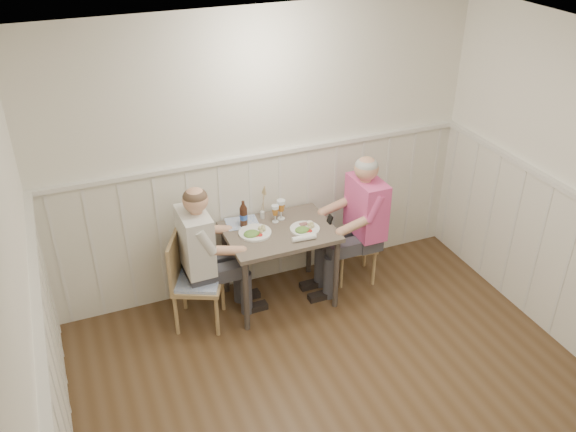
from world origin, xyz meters
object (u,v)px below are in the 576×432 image
(chair_right, at_px, (360,240))
(grass_vase, at_px, (262,203))
(diner_cream, at_px, (202,265))
(dining_table, at_px, (280,239))
(man_in_pink, at_px, (361,232))
(beer_bottle, at_px, (244,215))
(chair_left, at_px, (192,278))

(chair_right, xyz_separation_m, grass_vase, (-0.91, 0.21, 0.48))
(diner_cream, height_order, grass_vase, diner_cream)
(dining_table, distance_m, diner_cream, 0.72)
(man_in_pink, bearing_deg, beer_bottle, 167.48)
(chair_right, distance_m, man_in_pink, 0.18)
(man_in_pink, relative_size, diner_cream, 1.02)
(beer_bottle, xyz_separation_m, grass_vase, (0.20, 0.07, 0.04))
(grass_vase, bearing_deg, beer_bottle, -161.57)
(chair_right, distance_m, beer_bottle, 1.20)
(chair_right, relative_size, grass_vase, 2.30)
(man_in_pink, height_order, beer_bottle, man_in_pink)
(dining_table, distance_m, grass_vase, 0.36)
(man_in_pink, bearing_deg, grass_vase, 160.61)
(chair_right, bearing_deg, dining_table, -177.29)
(chair_left, distance_m, man_in_pink, 1.62)
(man_in_pink, xyz_separation_m, diner_cream, (-1.51, 0.06, -0.01))
(dining_table, xyz_separation_m, chair_left, (-0.82, -0.02, -0.18))
(dining_table, height_order, diner_cream, diner_cream)
(diner_cream, distance_m, grass_vase, 0.77)
(diner_cream, height_order, beer_bottle, diner_cream)
(diner_cream, relative_size, grass_vase, 3.88)
(beer_bottle, bearing_deg, diner_cream, -158.33)
(chair_left, height_order, man_in_pink, man_in_pink)
(grass_vase, bearing_deg, chair_right, -13.05)
(chair_left, xyz_separation_m, diner_cream, (0.11, 0.03, 0.09))
(chair_left, height_order, beer_bottle, beer_bottle)
(diner_cream, bearing_deg, man_in_pink, -2.23)
(dining_table, distance_m, chair_left, 0.84)
(chair_left, bearing_deg, diner_cream, 15.89)
(dining_table, bearing_deg, grass_vase, 104.93)
(dining_table, height_order, grass_vase, grass_vase)
(chair_right, bearing_deg, man_in_pink, -118.06)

